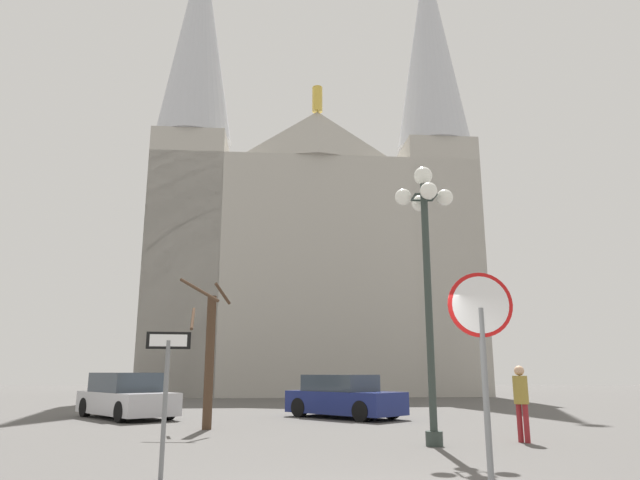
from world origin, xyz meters
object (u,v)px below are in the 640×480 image
object	(u,v)px
one_way_arrow_sign	(166,383)
parked_car_far_navy	(343,397)
stop_sign	(482,335)
street_lamp	(426,244)
parked_car_near_silver	(126,397)
bare_tree	(209,355)
cathedral	(313,240)
pedestrian_walking	(521,396)

from	to	relation	value
one_way_arrow_sign	parked_car_far_navy	xyz separation A→B (m)	(3.49, 11.05, -0.69)
stop_sign	one_way_arrow_sign	bearing A→B (deg)	161.67
street_lamp	parked_car_near_silver	distance (m)	12.06
street_lamp	bare_tree	distance (m)	6.88
cathedral	bare_tree	world-z (taller)	cathedral
cathedral	one_way_arrow_sign	world-z (taller)	cathedral
bare_tree	parked_car_far_navy	xyz separation A→B (m)	(4.00, 3.76, -1.31)
parked_car_near_silver	parked_car_far_navy	distance (m)	7.31
street_lamp	cathedral	bearing A→B (deg)	93.90
stop_sign	street_lamp	xyz separation A→B (m)	(0.48, 5.06, 2.33)
parked_car_near_silver	pedestrian_walking	xyz separation A→B (m)	(10.73, -7.09, 0.30)
stop_sign	pedestrian_walking	distance (m)	6.23
parked_car_near_silver	pedestrian_walking	world-z (taller)	pedestrian_walking
bare_tree	cathedral	bearing A→B (deg)	81.63
one_way_arrow_sign	parked_car_near_silver	size ratio (longest dim) A/B	0.46
cathedral	parked_car_near_silver	size ratio (longest dim) A/B	7.44
cathedral	pedestrian_walking	world-z (taller)	cathedral
stop_sign	pedestrian_walking	bearing A→B (deg)	65.12
pedestrian_walking	one_way_arrow_sign	bearing A→B (deg)	-149.07
one_way_arrow_sign	bare_tree	size ratio (longest dim) A/B	0.52
pedestrian_walking	parked_car_far_navy	bearing A→B (deg)	116.42
street_lamp	pedestrian_walking	bearing A→B (deg)	14.07
street_lamp	parked_car_far_navy	size ratio (longest dim) A/B	1.49
one_way_arrow_sign	parked_car_far_navy	world-z (taller)	one_way_arrow_sign
parked_car_near_silver	bare_tree	bearing A→B (deg)	-50.00
cathedral	parked_car_far_navy	size ratio (longest dim) A/B	8.26
cathedral	parked_car_far_navy	world-z (taller)	cathedral
cathedral	stop_sign	distance (m)	33.44
one_way_arrow_sign	pedestrian_walking	bearing A→B (deg)	30.93
cathedral	parked_car_near_silver	distance (m)	23.00
street_lamp	stop_sign	bearing A→B (deg)	-95.43
street_lamp	parked_car_far_navy	bearing A→B (deg)	100.09
parked_car_near_silver	stop_sign	bearing A→B (deg)	-57.27
stop_sign	pedestrian_walking	world-z (taller)	stop_sign
one_way_arrow_sign	pedestrian_walking	xyz separation A→B (m)	(6.92, 4.15, -0.36)
bare_tree	stop_sign	bearing A→B (deg)	-61.01
stop_sign	one_way_arrow_sign	distance (m)	4.61
cathedral	one_way_arrow_sign	distance (m)	32.33
parked_car_far_navy	cathedral	bearing A→B (deg)	91.54
stop_sign	parked_car_far_navy	size ratio (longest dim) A/B	0.68
bare_tree	parked_car_near_silver	world-z (taller)	bare_tree
one_way_arrow_sign	street_lamp	world-z (taller)	street_lamp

